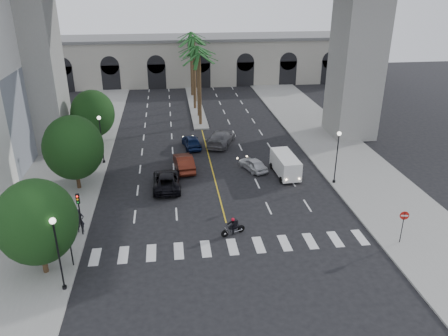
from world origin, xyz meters
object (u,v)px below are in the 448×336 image
Objects in this scene: lamp_post_left_near at (57,248)px; car_c at (167,180)px; lamp_post_left_far at (101,135)px; motorcycle_rider at (234,227)px; car_e at (191,142)px; pedestrian_a at (80,221)px; car_d at (221,138)px; cargo_van at (285,164)px; pedestrian_b at (54,206)px; car_b at (184,162)px; lamp_post_right at (337,153)px; do_not_enter_sign at (403,221)px; car_a at (253,164)px; traffic_signal_near at (69,236)px; traffic_signal_far at (79,207)px.

lamp_post_left_near reaches higher than car_c.
lamp_post_left_far is 2.73× the size of motorcycle_rider.
lamp_post_left_near is 26.59m from car_e.
car_d is at bearing 46.74° from pedestrian_a.
lamp_post_left_far is 14.22m from pedestrian_a.
cargo_van is 22.02m from pedestrian_b.
car_d reaches higher than car_b.
lamp_post_left_near reaches higher than pedestrian_a.
lamp_post_right is 10.86m from do_not_enter_sign.
do_not_enter_sign is (5.37, -13.30, 0.84)m from cargo_van.
motorcycle_rider is at bearing -53.34° from lamp_post_left_far.
lamp_post_left_far is 11.77m from pedestrian_b.
motorcycle_rider is at bearing -125.81° from cargo_van.
car_a is 8.24m from car_d.
car_a is at bearing 165.68° from car_b.
motorcycle_rider is 0.44× the size of car_e.
lamp_post_left_near reaches higher than car_b.
pedestrian_b reaches higher than car_e.
motorcycle_rider is at bearing 87.99° from car_e.
lamp_post_left_near is at bearing 64.91° from car_c.
car_b is at bearing 82.87° from motorcycle_rider.
lamp_post_left_far is 30.42m from do_not_enter_sign.
lamp_post_left_far is at bearing 160.67° from lamp_post_right.
cargo_van is 2.63× the size of pedestrian_a.
car_d is 3.61m from car_e.
car_c is at bearing 81.51° from car_d.
lamp_post_left_near is 24.32m from cargo_van.
lamp_post_right is 2.77× the size of pedestrian_a.
car_c reaches higher than car_a.
cargo_van is (5.34, -9.58, 0.33)m from car_d.
lamp_post_left_near reaches higher than pedestrian_b.
do_not_enter_sign is at bearing -20.14° from pedestrian_b.
traffic_signal_near is 0.66× the size of car_c.
lamp_post_left_near is 1.21× the size of car_e.
traffic_signal_near is 7.86m from pedestrian_b.
traffic_signal_near is at bearing -90.00° from traffic_signal_far.
lamp_post_left_near reaches higher than do_not_enter_sign.
traffic_signal_near is 1.89× the size of pedestrian_a.
car_c is at bearing -176.03° from cargo_van.
car_c is 11.99m from cargo_van.
car_a is at bearing 149.36° from lamp_post_right.
traffic_signal_far reaches higher than car_e.
pedestrian_b is (-9.32, -4.50, 0.36)m from car_c.
car_a is 9.44m from car_c.
pedestrian_b is (-21.23, -5.83, -0.06)m from cargo_van.
car_d is 1.34× the size of car_e.
pedestrian_b is at bearing 105.29° from lamp_post_left_near.
car_b is at bearing 77.88° from car_d.
pedestrian_a is (-6.76, -7.29, 0.35)m from car_c.
lamp_post_left_near is 6.54m from traffic_signal_far.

